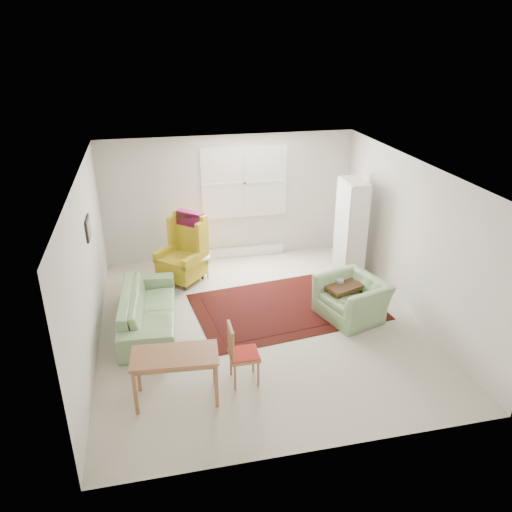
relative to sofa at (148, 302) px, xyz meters
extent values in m
cube|color=#BAB29F|center=(1.73, -0.31, -0.42)|extent=(5.00, 5.50, 0.01)
cube|color=white|center=(1.73, -0.31, 2.08)|extent=(5.00, 5.50, 0.01)
cube|color=beige|center=(1.73, 2.44, 0.83)|extent=(5.00, 0.04, 2.50)
cube|color=beige|center=(1.73, -3.06, 0.83)|extent=(5.00, 0.04, 2.50)
cube|color=beige|center=(-0.77, -0.31, 0.83)|extent=(0.04, 5.50, 2.50)
cube|color=beige|center=(4.23, -0.31, 0.83)|extent=(0.04, 5.50, 2.50)
cube|color=white|center=(2.03, 2.42, 1.13)|extent=(1.72, 0.06, 1.42)
cube|color=white|center=(2.03, 2.42, 1.13)|extent=(1.60, 0.02, 1.30)
cube|color=silver|center=(2.03, 2.36, -0.33)|extent=(1.60, 0.12, 0.18)
cube|color=black|center=(-0.75, 0.19, 1.23)|extent=(0.03, 0.42, 0.32)
cube|color=olive|center=(-0.73, 0.19, 1.23)|extent=(0.01, 0.34, 0.24)
imported|color=#789C68|center=(0.00, 0.00, 0.00)|extent=(0.94, 2.12, 0.84)
imported|color=#789C68|center=(3.23, -0.42, -0.02)|extent=(1.16, 1.24, 0.79)
camera|label=1|loc=(0.19, -7.00, 3.86)|focal=35.00mm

